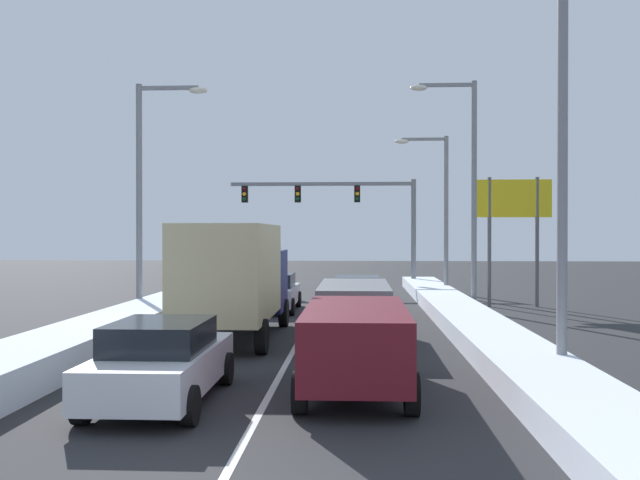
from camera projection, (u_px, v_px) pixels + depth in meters
name	position (u px, v px, depth m)	size (l,w,h in m)	color
ground_plane	(298.00, 342.00, 20.03)	(120.00, 120.00, 0.00)	#28282B
lane_stripe_between_right_lane_and_center_lane	(307.00, 326.00, 23.35)	(0.14, 36.61, 0.01)	silver
snow_bank_right_shoulder	(466.00, 319.00, 23.07)	(1.85, 36.61, 0.56)	silver
snow_bank_left_shoulder	(150.00, 315.00, 23.63)	(2.05, 36.61, 0.73)	silver
suv_maroon_right_lane_nearest	(356.00, 341.00, 13.62)	(2.16, 4.90, 1.67)	maroon
suv_gray_right_lane_second	(354.00, 307.00, 19.85)	(2.16, 4.90, 1.67)	slate
sedan_red_right_lane_third	(357.00, 296.00, 26.11)	(2.00, 4.50, 1.51)	maroon
sedan_white_center_lane_nearest	(162.00, 361.00, 12.80)	(2.00, 4.50, 1.51)	silver
box_truck_center_lane_second	(235.00, 275.00, 20.37)	(2.53, 7.20, 3.36)	navy
sedan_silver_center_lane_third	(273.00, 292.00, 28.03)	(2.00, 4.50, 1.51)	#B7BABF
traffic_light_gantry	(348.00, 205.00, 39.85)	(10.60, 0.47, 6.20)	slate
street_lamp_right_near	(547.00, 120.00, 14.70)	(2.66, 0.36, 9.33)	gray
street_lamp_right_mid	(466.00, 175.00, 27.97)	(2.66, 0.36, 9.22)	gray
street_lamp_right_far	(439.00, 200.00, 34.64)	(2.66, 0.36, 7.95)	gray
street_lamp_left_mid	(148.00, 179.00, 25.58)	(2.66, 0.36, 8.58)	gray
roadside_sign_right	(513.00, 212.00, 29.61)	(3.20, 0.16, 5.50)	#59595B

